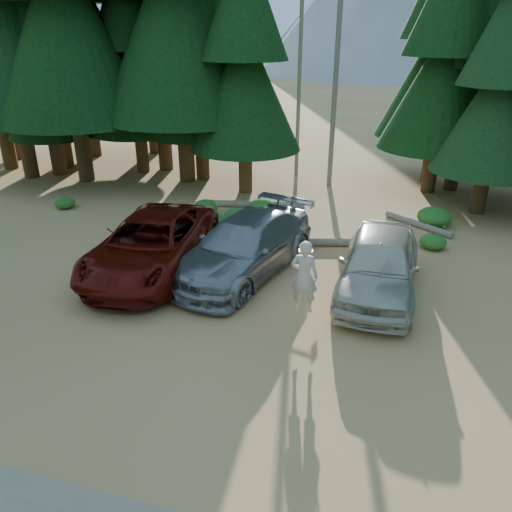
# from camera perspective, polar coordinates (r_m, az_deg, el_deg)

# --- Properties ---
(ground) EXTENTS (160.00, 160.00, 0.00)m
(ground) POSITION_cam_1_polar(r_m,az_deg,el_deg) (12.81, -5.13, -9.58)
(ground) COLOR #B3824C
(ground) RESTS_ON ground
(forest_belt_north) EXTENTS (36.00, 7.00, 22.00)m
(forest_belt_north) POSITION_cam_1_polar(r_m,az_deg,el_deg) (26.14, 6.75, 8.54)
(forest_belt_north) COLOR black
(forest_belt_north) RESTS_ON ground
(snag_front) EXTENTS (0.24, 0.24, 12.00)m
(snag_front) POSITION_cam_1_polar(r_m,az_deg,el_deg) (24.55, 9.24, 21.61)
(snag_front) COLOR #71695B
(snag_front) RESTS_ON ground
(snag_back) EXTENTS (0.20, 0.20, 10.00)m
(snag_back) POSITION_cam_1_polar(r_m,az_deg,el_deg) (26.42, 4.99, 19.83)
(snag_back) COLOR #71695B
(snag_back) RESTS_ON ground
(red_pickup) EXTENTS (3.52, 6.66, 1.79)m
(red_pickup) POSITION_cam_1_polar(r_m,az_deg,el_deg) (16.29, -11.86, 1.38)
(red_pickup) COLOR #610F08
(red_pickup) RESTS_ON ground
(silver_minivan_center) EXTENTS (3.91, 6.56, 1.78)m
(silver_minivan_center) POSITION_cam_1_polar(r_m,az_deg,el_deg) (15.75, -1.35, 1.10)
(silver_minivan_center) COLOR #929499
(silver_minivan_center) RESTS_ON ground
(silver_minivan_right) EXTENTS (2.29, 5.45, 1.84)m
(silver_minivan_right) POSITION_cam_1_polar(r_m,az_deg,el_deg) (14.96, 13.91, -0.87)
(silver_minivan_right) COLOR beige
(silver_minivan_right) RESTS_ON ground
(frisbee_player) EXTENTS (0.71, 0.47, 1.94)m
(frisbee_player) POSITION_cam_1_polar(r_m,az_deg,el_deg) (12.63, 5.53, -2.31)
(frisbee_player) COLOR beige
(frisbee_player) RESTS_ON ground
(log_left) EXTENTS (4.34, 1.10, 0.31)m
(log_left) POSITION_cam_1_polar(r_m,az_deg,el_deg) (21.89, -0.16, 5.93)
(log_left) COLOR #71695B
(log_left) RESTS_ON ground
(log_mid) EXTENTS (2.62, 2.02, 0.25)m
(log_mid) POSITION_cam_1_polar(r_m,az_deg,el_deg) (20.70, 18.05, 3.47)
(log_mid) COLOR #71695B
(log_mid) RESTS_ON ground
(log_right) EXTENTS (4.47, 1.51, 0.29)m
(log_right) POSITION_cam_1_polar(r_m,az_deg,el_deg) (18.28, 10.62, 1.56)
(log_right) COLOR #71695B
(log_right) RESTS_ON ground
(shrub_far_left) EXTENTS (1.05, 1.05, 0.58)m
(shrub_far_left) POSITION_cam_1_polar(r_m,az_deg,el_deg) (21.28, -5.79, 5.62)
(shrub_far_left) COLOR #26681F
(shrub_far_left) RESTS_ON ground
(shrub_left) EXTENTS (1.06, 1.06, 0.58)m
(shrub_left) POSITION_cam_1_polar(r_m,az_deg,el_deg) (19.52, -4.64, 3.89)
(shrub_left) COLOR #26681F
(shrub_left) RESTS_ON ground
(shrub_center_left) EXTENTS (1.12, 1.12, 0.62)m
(shrub_center_left) POSITION_cam_1_polar(r_m,az_deg,el_deg) (20.06, -2.13, 4.60)
(shrub_center_left) COLOR #26681F
(shrub_center_left) RESTS_ON ground
(shrub_center_right) EXTENTS (1.01, 1.01, 0.56)m
(shrub_center_right) POSITION_cam_1_polar(r_m,az_deg,el_deg) (21.43, 0.65, 5.86)
(shrub_center_right) COLOR #26681F
(shrub_center_right) RESTS_ON ground
(shrub_right) EXTENTS (0.94, 0.94, 0.52)m
(shrub_right) POSITION_cam_1_polar(r_m,az_deg,el_deg) (18.82, 19.59, 1.57)
(shrub_right) COLOR #26681F
(shrub_right) RESTS_ON ground
(shrub_far_right) EXTENTS (1.33, 1.33, 0.73)m
(shrub_far_right) POSITION_cam_1_polar(r_m,az_deg,el_deg) (21.01, 19.71, 4.24)
(shrub_far_right) COLOR #26681F
(shrub_far_right) RESTS_ON ground
(shrub_edge_west) EXTENTS (0.86, 0.86, 0.47)m
(shrub_edge_west) POSITION_cam_1_polar(r_m,az_deg,el_deg) (23.35, -21.00, 5.68)
(shrub_edge_west) COLOR #26681F
(shrub_edge_west) RESTS_ON ground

